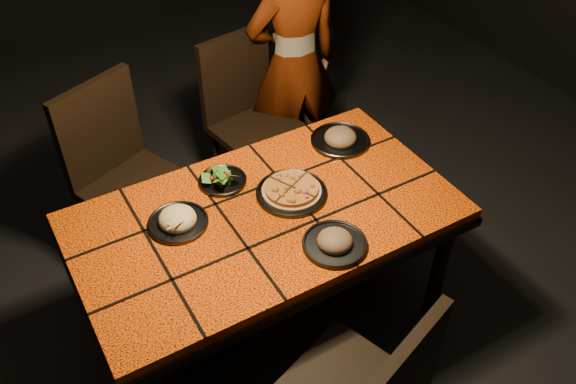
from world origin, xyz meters
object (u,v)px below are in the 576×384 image
chair_far_left (121,167)px  diner (294,63)px  dining_table (266,225)px  chair_far_right (248,110)px  plate_pasta (178,220)px  plate_pizza (292,191)px

chair_far_left → diner: size_ratio=0.67×
dining_table → chair_far_right: chair_far_right is taller
chair_far_left → diner: (1.12, 0.18, 0.18)m
chair_far_left → plate_pasta: 0.72m
plate_pizza → chair_far_left: bearing=124.9°
chair_far_left → plate_pasta: bearing=-109.3°
chair_far_left → plate_pizza: bearing=-77.8°
chair_far_right → plate_pizza: size_ratio=2.90×
dining_table → diner: bearing=53.6°
dining_table → diner: size_ratio=1.06×
chair_far_right → diner: size_ratio=0.65×
diner → chair_far_left: bearing=17.7°
chair_far_left → diner: bearing=-13.5°
diner → plate_pizza: bearing=67.2°
diner → plate_pasta: (-1.08, -0.88, 0.01)m
chair_far_right → plate_pasta: 1.15m
chair_far_left → plate_pasta: (0.04, -0.69, 0.18)m
dining_table → plate_pizza: plate_pizza is taller
plate_pizza → dining_table: bearing=-165.3°
diner → plate_pizza: 1.11m
chair_far_right → diner: (0.32, 0.03, 0.19)m
dining_table → diner: 1.24m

